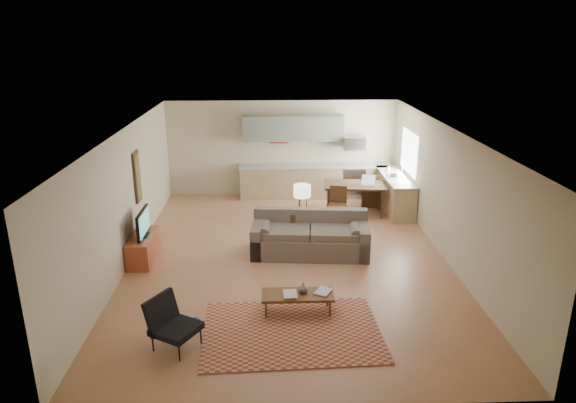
{
  "coord_description": "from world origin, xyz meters",
  "views": [
    {
      "loc": [
        -0.39,
        -9.82,
        4.53
      ],
      "look_at": [
        0.0,
        0.3,
        1.15
      ],
      "focal_mm": 32.0,
      "sensor_mm": 36.0,
      "label": 1
    }
  ],
  "objects_px": {
    "coffee_table": "(297,303)",
    "tv_credenza": "(143,248)",
    "dining_table": "(355,199)",
    "sofa": "(310,234)",
    "console_table": "(302,227)",
    "armchair": "(176,324)"
  },
  "relations": [
    {
      "from": "armchair",
      "to": "tv_credenza",
      "type": "distance_m",
      "value": 3.37
    },
    {
      "from": "dining_table",
      "to": "sofa",
      "type": "bearing_deg",
      "value": -112.58
    },
    {
      "from": "sofa",
      "to": "console_table",
      "type": "bearing_deg",
      "value": 108.33
    },
    {
      "from": "tv_credenza",
      "to": "sofa",
      "type": "bearing_deg",
      "value": 3.16
    },
    {
      "from": "sofa",
      "to": "coffee_table",
      "type": "distance_m",
      "value": 2.46
    },
    {
      "from": "coffee_table",
      "to": "console_table",
      "type": "distance_m",
      "value": 3.01
    },
    {
      "from": "coffee_table",
      "to": "tv_credenza",
      "type": "xyz_separation_m",
      "value": [
        -3.07,
        2.22,
        0.09
      ]
    },
    {
      "from": "tv_credenza",
      "to": "dining_table",
      "type": "height_order",
      "value": "dining_table"
    },
    {
      "from": "armchair",
      "to": "tv_credenza",
      "type": "xyz_separation_m",
      "value": [
        -1.21,
        3.15,
        -0.13
      ]
    },
    {
      "from": "coffee_table",
      "to": "tv_credenza",
      "type": "distance_m",
      "value": 3.79
    },
    {
      "from": "sofa",
      "to": "coffee_table",
      "type": "relative_size",
      "value": 2.11
    },
    {
      "from": "armchair",
      "to": "tv_credenza",
      "type": "height_order",
      "value": "armchair"
    },
    {
      "from": "sofa",
      "to": "dining_table",
      "type": "height_order",
      "value": "sofa"
    },
    {
      "from": "console_table",
      "to": "coffee_table",
      "type": "bearing_deg",
      "value": -112.54
    },
    {
      "from": "coffee_table",
      "to": "dining_table",
      "type": "distance_m",
      "value": 5.23
    },
    {
      "from": "coffee_table",
      "to": "dining_table",
      "type": "xyz_separation_m",
      "value": [
        1.76,
        4.92,
        0.21
      ]
    },
    {
      "from": "console_table",
      "to": "dining_table",
      "type": "distance_m",
      "value": 2.44
    },
    {
      "from": "armchair",
      "to": "tv_credenza",
      "type": "relative_size",
      "value": 0.68
    },
    {
      "from": "coffee_table",
      "to": "dining_table",
      "type": "bearing_deg",
      "value": 70.34
    },
    {
      "from": "coffee_table",
      "to": "armchair",
      "type": "xyz_separation_m",
      "value": [
        -1.86,
        -0.93,
        0.22
      ]
    },
    {
      "from": "console_table",
      "to": "tv_credenza",
      "type": "bearing_deg",
      "value": 175.57
    },
    {
      "from": "armchair",
      "to": "dining_table",
      "type": "height_order",
      "value": "armchair"
    }
  ]
}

